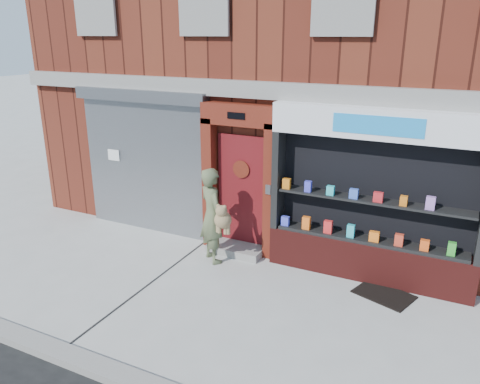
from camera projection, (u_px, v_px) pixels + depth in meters
The scene contains 7 objects.
ground at pixel (231, 304), 7.47m from camera, with size 80.00×80.00×0.00m, color #9E9E99.
building at pixel (342, 38), 11.28m from camera, with size 12.00×8.16×8.00m.
shutter_bay at pixel (145, 153), 9.80m from camera, with size 3.10×0.30×3.04m.
red_door_bay at pixel (240, 180), 8.89m from camera, with size 1.52×0.58×2.90m.
pharmacy_bay at pixel (372, 205), 7.84m from camera, with size 3.50×0.41×3.00m.
woman at pixel (213, 216), 8.61m from camera, with size 0.88×0.74×1.82m.
doormat at pixel (384, 294), 7.72m from camera, with size 0.90×0.63×0.02m, color black.
Camera 1 is at (2.98, -5.77, 4.09)m, focal length 35.00 mm.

